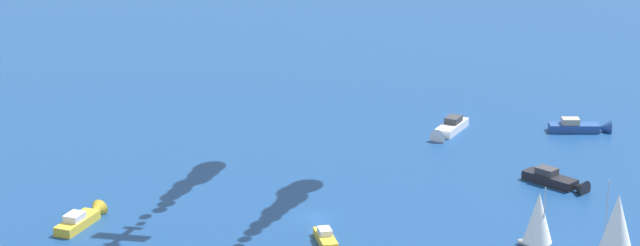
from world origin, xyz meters
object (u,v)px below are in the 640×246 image
Objects in this scene: sailboat_inshore at (538,221)px; motorboat_outer_ring_d at (327,241)px; motorboat_mid_cluster at (558,181)px; motorboat_outer_ring_a at (582,127)px; motorboat_trailing at (449,129)px; sailboat_outer_ring_b at (615,240)px; motorboat_outer_ring_c at (83,219)px.

sailboat_inshore is 1.26× the size of motorboat_outer_ring_d.
motorboat_mid_cluster is at bearing -114.70° from motorboat_outer_ring_d.
motorboat_trailing is at bearing 35.33° from motorboat_outer_ring_a.
motorboat_outer_ring_d is (24.46, 13.72, -3.55)m from sailboat_inshore.
motorboat_outer_ring_c is (70.14, 19.70, -5.57)m from sailboat_outer_ring_b.
motorboat_outer_ring_d is (-8.08, 52.05, -0.21)m from motorboat_trailing.
sailboat_outer_ring_b is (-19.45, 30.10, 5.53)m from motorboat_mid_cluster.
motorboat_mid_cluster is at bearing 151.35° from motorboat_trailing.
motorboat_outer_ring_a is 1.42× the size of motorboat_outer_ring_d.
motorboat_mid_cluster is (-25.59, 13.98, -0.01)m from motorboat_trailing.
sailboat_outer_ring_b is at bearing 114.50° from motorboat_outer_ring_a.
motorboat_outer_ring_a is at bearing -75.18° from sailboat_inshore.
motorboat_outer_ring_a reaches higher than motorboat_outer_ring_c.
motorboat_trailing is 29.16m from motorboat_mid_cluster.
motorboat_outer_ring_c is at bearing 15.69° from sailboat_outer_ring_b.
motorboat_trailing is at bearing -28.65° from motorboat_mid_cluster.
motorboat_outer_ring_d is at bearing 80.65° from motorboat_outer_ring_a.
motorboat_mid_cluster is 1.07× the size of motorboat_outer_ring_a.
motorboat_trailing reaches higher than motorboat_mid_cluster.
sailboat_inshore is 63.10m from motorboat_outer_ring_c.
motorboat_outer_ring_c is at bearing 23.82° from sailboat_inshore.
sailboat_outer_ring_b is 1.33× the size of motorboat_outer_ring_c.
sailboat_inshore reaches higher than motorboat_mid_cluster.
motorboat_mid_cluster reaches higher than motorboat_outer_ring_a.
motorboat_outer_ring_c is at bearing 19.46° from motorboat_outer_ring_d.
motorboat_trailing is 63.27m from sailboat_outer_ring_b.
motorboat_trailing is (32.54, -38.33, -3.34)m from sailboat_inshore.
sailboat_inshore reaches higher than motorboat_outer_ring_d.
sailboat_inshore is 0.88× the size of motorboat_outer_ring_a.
motorboat_trailing reaches higher than motorboat_outer_ring_d.
motorboat_trailing is 0.79× the size of sailboat_outer_ring_b.
sailboat_outer_ring_b is 1.91× the size of motorboat_outer_ring_d.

